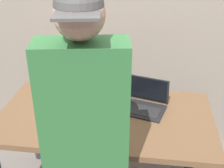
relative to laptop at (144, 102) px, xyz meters
The scene contains 8 objects.
desk 0.34m from the laptop, 152.72° to the right, with size 1.52×0.83×0.77m.
laptop is the anchor object (origin of this frame).
beer_bottle_amber 0.45m from the laptop, 168.48° to the right, with size 0.08×0.08×0.31m.
beer_bottle_green 0.39m from the laptop, 169.75° to the left, with size 0.07×0.07×0.31m.
beer_bottle_brown 0.48m from the laptop, behind, with size 0.06×0.06×0.32m.
person_figure 0.79m from the laptop, 110.39° to the right, with size 0.45×0.32×1.79m.
coffee_mug 0.32m from the laptop, 142.78° to the right, with size 0.11×0.08×0.09m.
back_wall 0.91m from the laptop, 110.29° to the left, with size 6.00×0.10×2.60m, color gray.
Camera 1 is at (0.28, -1.78, 1.95)m, focal length 48.16 mm.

